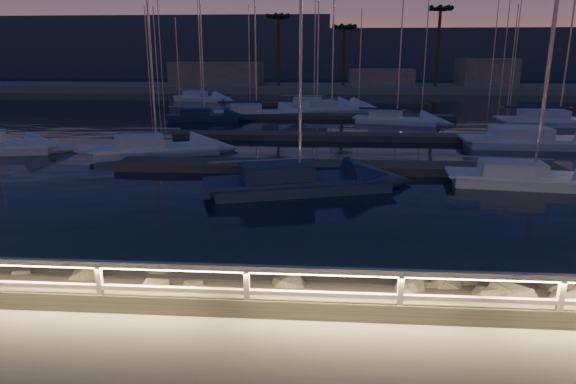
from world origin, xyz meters
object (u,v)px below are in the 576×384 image
Objects in this scene: sailboat_b at (295,181)px; sailboat_c at (529,177)px; sailboat_f at (153,148)px; sailboat_k at (330,109)px; sailboat_l at (555,120)px; guard_rail at (345,282)px; sailboat_j at (254,112)px; sailboat_n at (315,105)px; sailboat_h at (536,140)px; sailboat_g at (394,119)px; sailboat_i at (203,116)px; sailboat_m at (200,97)px.

sailboat_b reaches higher than sailboat_c.
sailboat_k reaches higher than sailboat_f.
sailboat_k is 20.10m from sailboat_l.
sailboat_j reaches higher than guard_rail.
sailboat_n is at bearing 40.05° from sailboat_j.
guard_rail is at bearing -116.21° from sailboat_h.
sailboat_f is (-10.37, 19.41, -0.95)m from guard_rail.
guard_rail is 3.61× the size of sailboat_g.
sailboat_l is (28.71, 15.02, 0.04)m from sailboat_f.
sailboat_c is 0.91× the size of sailboat_n.
guard_rail is 46.18m from sailboat_n.
sailboat_f reaches higher than sailboat_c.
sailboat_f is 1.13× the size of sailboat_i.
sailboat_l reaches higher than sailboat_m.
sailboat_m is at bearing 152.00° from sailboat_l.
sailboat_l is at bearing 30.67° from sailboat_b.
guard_rail is 22.03m from sailboat_f.
sailboat_c is 0.99× the size of sailboat_m.
sailboat_i is at bearing 107.70° from guard_rail.
sailboat_c is 29.36m from sailboat_i.
sailboat_b is 25.24m from sailboat_i.
sailboat_b is 1.01× the size of sailboat_j.
sailboat_g reaches higher than sailboat_i.
sailboat_c is 34.04m from sailboat_n.
sailboat_k is at bearing -64.44° from sailboat_n.
sailboat_g is 9.36m from sailboat_k.
sailboat_g is at bearing 125.89° from sailboat_h.
sailboat_m is at bearing 105.61° from sailboat_j.
sailboat_m is (-16.14, 12.66, 0.00)m from sailboat_k.
sailboat_h is at bearing -114.93° from sailboat_l.
sailboat_h reaches higher than sailboat_g.
sailboat_k is (-8.70, 28.74, 0.05)m from sailboat_c.
sailboat_h reaches higher than sailboat_i.
sailboat_j is at bearing 145.13° from sailboat_h.
sailboat_i is (-16.59, 0.50, 0.02)m from sailboat_g.
sailboat_l is (18.34, 34.43, -0.91)m from guard_rail.
sailboat_n is (-14.36, 22.35, -0.00)m from sailboat_h.
sailboat_b is at bearing -86.70° from sailboat_n.
sailboat_n reaches higher than sailboat_b.
sailboat_c is at bearing -8.09° from sailboat_b.
sailboat_k is (-5.44, 7.62, 0.05)m from sailboat_g.
sailboat_f is 0.78× the size of sailboat_h.
sailboat_k reaches higher than sailboat_i.
sailboat_k is at bearing 69.37° from sailboat_b.
sailboat_b is at bearing -62.80° from sailboat_f.
sailboat_g is 16.60m from sailboat_i.
sailboat_i is at bearing -178.84° from sailboat_l.
sailboat_l reaches higher than sailboat_i.
sailboat_m reaches higher than sailboat_i.
sailboat_k is 20.52m from sailboat_m.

